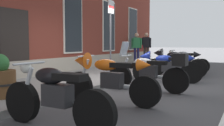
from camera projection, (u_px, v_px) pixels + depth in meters
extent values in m
plane|color=#424244|center=(120.00, 84.00, 7.96)|extent=(140.00, 140.00, 0.00)
cube|color=slate|center=(81.00, 79.00, 8.65)|extent=(26.78, 2.91, 0.14)
cube|color=gray|center=(49.00, 68.00, 9.30)|extent=(20.78, 0.10, 0.70)
cube|color=black|center=(15.00, 47.00, 7.95)|extent=(1.10, 0.08, 2.30)
cube|color=silver|center=(73.00, 22.00, 10.48)|extent=(1.22, 0.06, 2.52)
cube|color=black|center=(74.00, 22.00, 10.46)|extent=(1.10, 0.03, 2.40)
cube|color=silver|center=(109.00, 26.00, 13.08)|extent=(1.22, 0.06, 2.52)
cube|color=black|center=(109.00, 26.00, 13.06)|extent=(1.10, 0.03, 2.40)
cube|color=silver|center=(133.00, 29.00, 15.68)|extent=(1.22, 0.06, 2.52)
cube|color=black|center=(133.00, 29.00, 15.66)|extent=(1.10, 0.03, 2.40)
cylinder|color=black|center=(22.00, 102.00, 4.11)|extent=(0.13, 0.65, 0.65)
cylinder|color=black|center=(94.00, 113.00, 3.43)|extent=(0.13, 0.65, 0.65)
cylinder|color=silver|center=(26.00, 87.00, 4.04)|extent=(0.07, 0.31, 0.63)
cube|color=#28282B|center=(58.00, 95.00, 3.73)|extent=(0.23, 0.44, 0.32)
ellipsoid|color=black|center=(49.00, 76.00, 3.78)|extent=(0.27, 0.52, 0.24)
cube|color=black|center=(70.00, 77.00, 3.60)|extent=(0.23, 0.48, 0.10)
cylinder|color=silver|center=(29.00, 63.00, 3.97)|extent=(0.62, 0.05, 0.04)
cylinder|color=silver|center=(79.00, 105.00, 3.70)|extent=(0.10, 0.45, 0.09)
sphere|color=silver|center=(26.00, 68.00, 4.01)|extent=(0.18, 0.18, 0.18)
cylinder|color=black|center=(79.00, 86.00, 5.67)|extent=(0.13, 0.63, 0.63)
cylinder|color=black|center=(145.00, 92.00, 4.97)|extent=(0.13, 0.63, 0.63)
cylinder|color=silver|center=(83.00, 74.00, 5.60)|extent=(0.08, 0.33, 0.67)
cube|color=#28282B|center=(112.00, 80.00, 5.28)|extent=(0.23, 0.44, 0.32)
ellipsoid|color=orange|center=(106.00, 65.00, 5.32)|extent=(0.27, 0.53, 0.24)
cube|color=black|center=(122.00, 65.00, 5.15)|extent=(0.23, 0.48, 0.10)
cylinder|color=silver|center=(86.00, 56.00, 5.53)|extent=(0.62, 0.05, 0.04)
cylinder|color=silver|center=(128.00, 87.00, 5.26)|extent=(0.10, 0.45, 0.09)
cone|color=orange|center=(81.00, 61.00, 5.60)|extent=(0.37, 0.35, 0.36)
cone|color=orange|center=(144.00, 65.00, 4.94)|extent=(0.25, 0.26, 0.24)
cylinder|color=black|center=(120.00, 77.00, 7.10)|extent=(0.12, 0.66, 0.66)
cylinder|color=black|center=(176.00, 81.00, 6.37)|extent=(0.12, 0.66, 0.66)
cylinder|color=silver|center=(124.00, 69.00, 7.03)|extent=(0.07, 0.30, 0.60)
cube|color=#28282B|center=(148.00, 72.00, 6.70)|extent=(0.22, 0.44, 0.32)
ellipsoid|color=#B7BABF|center=(143.00, 63.00, 6.75)|extent=(0.26, 0.52, 0.24)
cube|color=black|center=(157.00, 63.00, 6.57)|extent=(0.22, 0.48, 0.10)
cylinder|color=silver|center=(126.00, 56.00, 6.97)|extent=(0.62, 0.04, 0.04)
cylinder|color=silver|center=(161.00, 77.00, 6.67)|extent=(0.09, 0.45, 0.09)
cube|color=#B2BCC6|center=(124.00, 49.00, 6.98)|extent=(0.36, 0.14, 0.40)
cube|color=black|center=(180.00, 60.00, 6.28)|extent=(0.36, 0.32, 0.30)
cylinder|color=black|center=(143.00, 71.00, 8.36)|extent=(0.29, 0.68, 0.68)
cylinder|color=black|center=(192.00, 73.00, 8.02)|extent=(0.29, 0.68, 0.68)
cylinder|color=silver|center=(146.00, 64.00, 8.32)|extent=(0.15, 0.30, 0.60)
cube|color=#28282B|center=(169.00, 66.00, 8.17)|extent=(0.33, 0.48, 0.32)
ellipsoid|color=#192D9E|center=(164.00, 59.00, 8.18)|extent=(0.39, 0.57, 0.24)
cube|color=black|center=(176.00, 59.00, 8.10)|extent=(0.34, 0.52, 0.10)
cylinder|color=silver|center=(149.00, 53.00, 8.28)|extent=(0.61, 0.20, 0.04)
cylinder|color=silver|center=(178.00, 70.00, 8.23)|extent=(0.21, 0.46, 0.09)
cone|color=#192D9E|center=(145.00, 56.00, 8.32)|extent=(0.44, 0.42, 0.36)
cone|color=#192D9E|center=(191.00, 58.00, 7.99)|extent=(0.30, 0.31, 0.24)
cylinder|color=black|center=(156.00, 67.00, 9.97)|extent=(0.17, 0.69, 0.68)
cylinder|color=black|center=(198.00, 68.00, 9.34)|extent=(0.17, 0.69, 0.68)
cylinder|color=silver|center=(159.00, 60.00, 9.91)|extent=(0.09, 0.32, 0.65)
cube|color=#28282B|center=(178.00, 63.00, 9.62)|extent=(0.25, 0.46, 0.32)
ellipsoid|color=black|center=(174.00, 55.00, 9.66)|extent=(0.30, 0.54, 0.24)
cube|color=black|center=(184.00, 55.00, 9.50)|extent=(0.25, 0.49, 0.10)
cylinder|color=silver|center=(161.00, 50.00, 9.85)|extent=(0.62, 0.08, 0.04)
cylinder|color=silver|center=(187.00, 66.00, 9.62)|extent=(0.12, 0.46, 0.09)
cone|color=black|center=(158.00, 53.00, 9.91)|extent=(0.38, 0.37, 0.36)
cone|color=black|center=(198.00, 55.00, 9.31)|extent=(0.26, 0.28, 0.24)
cylinder|color=black|center=(169.00, 65.00, 11.38)|extent=(0.12, 0.61, 0.61)
cylinder|color=black|center=(202.00, 66.00, 10.70)|extent=(0.12, 0.61, 0.61)
cylinder|color=silver|center=(171.00, 59.00, 11.31)|extent=(0.07, 0.31, 0.64)
cube|color=#28282B|center=(186.00, 61.00, 11.00)|extent=(0.22, 0.44, 0.32)
ellipsoid|color=slate|center=(183.00, 54.00, 11.05)|extent=(0.26, 0.52, 0.24)
cube|color=black|center=(192.00, 54.00, 10.87)|extent=(0.22, 0.48, 0.10)
cylinder|color=silver|center=(173.00, 50.00, 11.25)|extent=(0.62, 0.04, 0.04)
cylinder|color=silver|center=(194.00, 64.00, 10.98)|extent=(0.09, 0.45, 0.09)
sphere|color=silver|center=(171.00, 52.00, 11.29)|extent=(0.18, 0.18, 0.18)
cylinder|color=#1E1E4C|center=(135.00, 55.00, 14.80)|extent=(0.14, 0.14, 0.84)
cylinder|color=#1E1E4C|center=(138.00, 55.00, 14.79)|extent=(0.14, 0.14, 0.84)
cube|color=#26723F|center=(137.00, 43.00, 14.74)|extent=(0.35, 0.45, 0.59)
sphere|color=tan|center=(137.00, 35.00, 14.71)|extent=(0.23, 0.23, 0.23)
cylinder|color=#26723F|center=(132.00, 43.00, 14.76)|extent=(0.09, 0.09, 0.56)
cylinder|color=#26723F|center=(141.00, 43.00, 14.73)|extent=(0.09, 0.09, 0.56)
cube|color=maroon|center=(142.00, 47.00, 14.76)|extent=(0.14, 0.12, 0.24)
cylinder|color=#38332D|center=(148.00, 55.00, 15.26)|extent=(0.14, 0.14, 0.86)
cylinder|color=#38332D|center=(145.00, 55.00, 15.32)|extent=(0.14, 0.14, 0.86)
cube|color=black|center=(146.00, 42.00, 15.24)|extent=(0.26, 0.42, 0.61)
sphere|color=tan|center=(146.00, 35.00, 15.20)|extent=(0.23, 0.23, 0.23)
cylinder|color=black|center=(150.00, 43.00, 15.15)|extent=(0.09, 0.09, 0.58)
cylinder|color=black|center=(142.00, 43.00, 15.33)|extent=(0.09, 0.09, 0.58)
cube|color=black|center=(141.00, 47.00, 15.35)|extent=(0.13, 0.10, 0.24)
cylinder|color=#4C4C51|center=(110.00, 38.00, 8.80)|extent=(0.06, 0.06, 2.58)
cube|color=white|center=(111.00, 7.00, 8.71)|extent=(0.36, 0.03, 0.44)
cube|color=red|center=(111.00, 7.00, 8.70)|extent=(0.36, 0.01, 0.08)
cylinder|color=brown|center=(0.00, 84.00, 5.31)|extent=(0.64, 0.64, 0.55)
cylinder|color=black|center=(0.00, 84.00, 5.31)|extent=(0.67, 0.67, 0.04)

